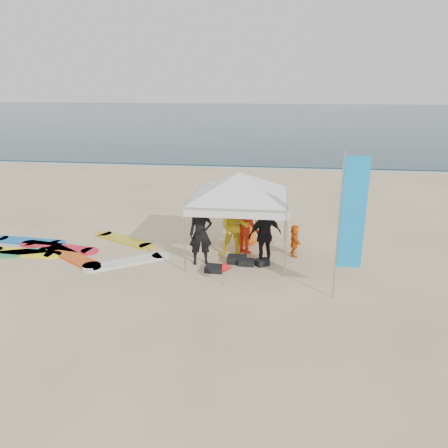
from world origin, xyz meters
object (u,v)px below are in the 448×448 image
person_orange_b (247,219)px  surfboard_spread (64,250)px  person_yellow (234,227)px  marker_pennant (228,268)px  feather_flag (352,215)px  person_seated (295,240)px  canopy_tent (240,173)px  person_black_b (265,235)px  person_black_a (201,234)px  person_orange_a (246,225)px

person_orange_b → surfboard_spread: bearing=-22.2°
person_yellow → marker_pennant: 2.06m
surfboard_spread → feather_flag: bearing=-14.0°
marker_pennant → surfboard_spread: 5.77m
person_seated → feather_flag: feather_flag is taller
person_orange_b → person_seated: person_orange_b is taller
person_yellow → canopy_tent: 1.67m
feather_flag → surfboard_spread: feather_flag is taller
person_orange_b → person_black_b: bearing=78.4°
person_yellow → surfboard_spread: person_yellow is taller
person_yellow → canopy_tent: (0.14, 0.10, 1.67)m
person_black_a → canopy_tent: 2.13m
feather_flag → surfboard_spread: size_ratio=0.61×
person_seated → marker_pennant: (-1.79, -2.32, -0.01)m
marker_pennant → surfboard_spread: (-5.48, 1.75, -0.46)m
person_orange_a → marker_pennant: bearing=115.4°
person_orange_b → marker_pennant: person_orange_b is taller
person_yellow → person_orange_a: bearing=48.4°
canopy_tent → surfboard_spread: bearing=-176.3°
person_seated → surfboard_spread: 7.32m
person_orange_b → surfboard_spread: size_ratio=0.30×
person_black_a → person_seated: bearing=4.8°
person_orange_a → person_black_a: bearing=72.5°
person_seated → feather_flag: 3.37m
person_yellow → person_seated: bearing=7.2°
feather_flag → marker_pennant: bearing=173.1°
person_black_a → person_orange_b: 2.10m
marker_pennant → feather_flag: bearing=-6.9°
feather_flag → person_black_b: bearing=136.9°
person_orange_a → canopy_tent: canopy_tent is taller
person_black_b → person_orange_b: person_black_b is taller
marker_pennant → surfboard_spread: marker_pennant is taller
feather_flag → person_orange_a: bearing=134.3°
person_orange_b → person_seated: 1.74m
person_black_a → marker_pennant: bearing=-68.9°
feather_flag → marker_pennant: size_ratio=5.76×
person_black_b → canopy_tent: (-0.81, 0.53, 1.72)m
person_black_a → person_orange_a: (1.24, 1.06, -0.04)m
person_black_a → person_black_b: 1.88m
canopy_tent → person_black_a: bearing=-143.9°
person_black_a → person_orange_b: size_ratio=1.04×
person_orange_b → person_yellow: bearing=38.5°
person_seated → person_yellow: bearing=95.4°
surfboard_spread → marker_pennant: bearing=-17.7°
person_black_a → person_black_b: size_ratio=1.04×
feather_flag → surfboard_spread: 8.97m
person_orange_a → surfboard_spread: size_ratio=0.30×
person_orange_a → person_orange_b: size_ratio=1.00×
canopy_tent → marker_pennant: canopy_tent is taller
person_orange_b → person_black_a: bearing=19.3°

